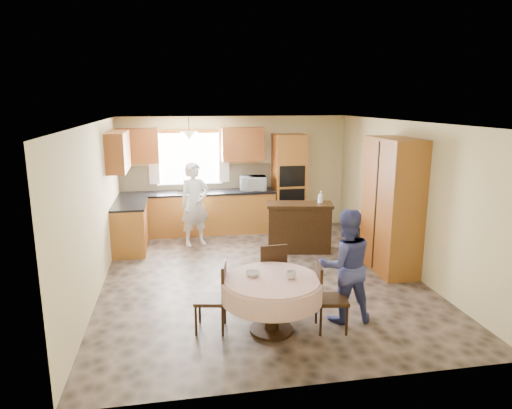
{
  "coord_description": "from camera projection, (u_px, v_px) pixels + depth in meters",
  "views": [
    {
      "loc": [
        -1.32,
        -6.94,
        2.82
      ],
      "look_at": [
        -0.01,
        0.3,
        1.14
      ],
      "focal_mm": 32.0,
      "sensor_mm": 36.0,
      "label": 1
    }
  ],
  "objects": [
    {
      "name": "oven_tower",
      "position": [
        289.0,
        182.0,
        10.06
      ],
      "size": [
        0.66,
        0.62,
        2.12
      ],
      "primitive_type": "cube",
      "color": "#B67B30",
      "rests_on": "floor"
    },
    {
      "name": "wall_right",
      "position": [
        406.0,
        196.0,
        7.67
      ],
      "size": [
        0.02,
        6.0,
        2.5
      ],
      "primitive_type": "cube",
      "color": "#D1C086",
      "rests_on": "floor"
    },
    {
      "name": "wall_left",
      "position": [
        96.0,
        208.0,
        6.81
      ],
      "size": [
        0.02,
        6.0,
        2.5
      ],
      "primitive_type": "cube",
      "color": "#D1C086",
      "rests_on": "floor"
    },
    {
      "name": "chair_back",
      "position": [
        271.0,
        271.0,
        6.34
      ],
      "size": [
        0.43,
        0.43,
        0.92
      ],
      "rotation": [
        0.0,
        0.0,
        3.22
      ],
      "color": "#311F0D",
      "rests_on": "floor"
    },
    {
      "name": "space_heater",
      "position": [
        372.0,
        243.0,
        8.38
      ],
      "size": [
        0.47,
        0.39,
        0.55
      ],
      "primitive_type": "cube",
      "rotation": [
        0.0,
        0.0,
        0.33
      ],
      "color": "black",
      "rests_on": "floor"
    },
    {
      "name": "pendant",
      "position": [
        189.0,
        136.0,
        9.27
      ],
      "size": [
        0.36,
        0.36,
        0.18
      ],
      "primitive_type": "cone",
      "rotation": [
        3.14,
        0.0,
        0.0
      ],
      "color": "beige",
      "rests_on": "ceiling"
    },
    {
      "name": "wall_back",
      "position": [
        235.0,
        173.0,
        10.12
      ],
      "size": [
        5.0,
        0.02,
        2.5
      ],
      "primitive_type": "cube",
      "color": "#D1C086",
      "rests_on": "floor"
    },
    {
      "name": "base_cab_back",
      "position": [
        198.0,
        213.0,
        9.86
      ],
      "size": [
        3.3,
        0.6,
        0.88
      ],
      "primitive_type": "cube",
      "color": "#B67B30",
      "rests_on": "floor"
    },
    {
      "name": "wall_cab_right",
      "position": [
        243.0,
        144.0,
        9.84
      ],
      "size": [
        0.9,
        0.33,
        0.72
      ],
      "primitive_type": "cube",
      "color": "#A45729",
      "rests_on": "wall_back"
    },
    {
      "name": "curtain_right",
      "position": [
        224.0,
        156.0,
        9.92
      ],
      "size": [
        0.22,
        0.02,
        1.15
      ],
      "primitive_type": "cube",
      "color": "white",
      "rests_on": "wall_back"
    },
    {
      "name": "cupboard",
      "position": [
        392.0,
        206.0,
        7.56
      ],
      "size": [
        0.59,
        1.17,
        2.24
      ],
      "primitive_type": "cube",
      "color": "#B67B30",
      "rests_on": "floor"
    },
    {
      "name": "curtain_left",
      "position": [
        153.0,
        157.0,
        9.66
      ],
      "size": [
        0.22,
        0.02,
        1.15
      ],
      "primitive_type": "cube",
      "color": "white",
      "rests_on": "wall_back"
    },
    {
      "name": "bowl_sideboard",
      "position": [
        283.0,
        206.0,
        8.53
      ],
      "size": [
        0.27,
        0.27,
        0.06
      ],
      "primitive_type": "imported",
      "rotation": [
        0.0,
        0.0,
        -0.21
      ],
      "color": "#B2B2B2",
      "rests_on": "sideboard"
    },
    {
      "name": "microwave",
      "position": [
        253.0,
        183.0,
        9.88
      ],
      "size": [
        0.6,
        0.43,
        0.31
      ],
      "primitive_type": "imported",
      "rotation": [
        0.0,
        0.0,
        -0.1
      ],
      "color": "silver",
      "rests_on": "counter_back"
    },
    {
      "name": "bowl_table",
      "position": [
        253.0,
        274.0,
        5.64
      ],
      "size": [
        0.21,
        0.21,
        0.06
      ],
      "primitive_type": "imported",
      "rotation": [
        0.0,
        0.0,
        0.18
      ],
      "color": "#B2B2B2",
      "rests_on": "dining_table"
    },
    {
      "name": "base_cab_left",
      "position": [
        130.0,
        228.0,
        8.77
      ],
      "size": [
        0.6,
        1.2,
        0.88
      ],
      "primitive_type": "cube",
      "color": "#B67B30",
      "rests_on": "floor"
    },
    {
      "name": "chair_right",
      "position": [
        326.0,
        294.0,
        5.66
      ],
      "size": [
        0.42,
        0.42,
        0.87
      ],
      "rotation": [
        0.0,
        0.0,
        1.44
      ],
      "color": "#311F0D",
      "rests_on": "floor"
    },
    {
      "name": "oven_lower",
      "position": [
        292.0,
        199.0,
        9.83
      ],
      "size": [
        0.56,
        0.01,
        0.45
      ],
      "primitive_type": "cube",
      "color": "black",
      "rests_on": "oven_tower"
    },
    {
      "name": "person_sink",
      "position": [
        195.0,
        204.0,
        8.99
      ],
      "size": [
        0.71,
        0.6,
        1.66
      ],
      "primitive_type": "imported",
      "rotation": [
        0.0,
        0.0,
        0.39
      ],
      "color": "silver",
      "rests_on": "floor"
    },
    {
      "name": "window",
      "position": [
        189.0,
        159.0,
        9.85
      ],
      "size": [
        1.4,
        0.03,
        1.1
      ],
      "primitive_type": "cube",
      "color": "white",
      "rests_on": "wall_back"
    },
    {
      "name": "chair_left",
      "position": [
        216.0,
        293.0,
        5.65
      ],
      "size": [
        0.45,
        0.45,
        0.88
      ],
      "rotation": [
        0.0,
        0.0,
        -1.77
      ],
      "color": "#311F0D",
      "rests_on": "floor"
    },
    {
      "name": "wall_front",
      "position": [
        318.0,
        269.0,
        4.36
      ],
      "size": [
        5.0,
        0.02,
        2.5
      ],
      "primitive_type": "cube",
      "color": "#D1C086",
      "rests_on": "floor"
    },
    {
      "name": "wall_cab_left",
      "position": [
        138.0,
        146.0,
        9.46
      ],
      "size": [
        0.85,
        0.33,
        0.72
      ],
      "primitive_type": "cube",
      "color": "#A45729",
      "rests_on": "wall_back"
    },
    {
      "name": "oven_upper",
      "position": [
        292.0,
        176.0,
        9.72
      ],
      "size": [
        0.56,
        0.01,
        0.45
      ],
      "primitive_type": "cube",
      "color": "black",
      "rests_on": "oven_tower"
    },
    {
      "name": "bottle_sideboard",
      "position": [
        320.0,
        198.0,
        8.63
      ],
      "size": [
        0.11,
        0.11,
        0.28
      ],
      "primitive_type": "imported",
      "rotation": [
        0.0,
        0.0,
        -0.03
      ],
      "color": "silver",
      "rests_on": "sideboard"
    },
    {
      "name": "counter_back",
      "position": [
        198.0,
        193.0,
        9.76
      ],
      "size": [
        3.3,
        0.64,
        0.04
      ],
      "primitive_type": "cube",
      "color": "black",
      "rests_on": "base_cab_back"
    },
    {
      "name": "dining_table",
      "position": [
        272.0,
        290.0,
        5.6
      ],
      "size": [
        1.24,
        1.24,
        0.7
      ],
      "color": "#311F0D",
      "rests_on": "floor"
    },
    {
      "name": "cup_table",
      "position": [
        291.0,
        275.0,
        5.54
      ],
      "size": [
        0.16,
        0.16,
        0.09
      ],
      "primitive_type": "imported",
      "rotation": [
        0.0,
        0.0,
        0.39
      ],
      "color": "#B2B2B2",
      "rests_on": "dining_table"
    },
    {
      "name": "backsplash",
      "position": [
        197.0,
        178.0,
        9.98
      ],
      "size": [
        3.3,
        0.02,
        0.55
      ],
      "primitive_type": "cube",
      "color": "beige",
      "rests_on": "wall_back"
    },
    {
      "name": "framed_picture",
      "position": [
        384.0,
        168.0,
        8.35
      ],
      "size": [
        0.06,
        0.52,
        0.43
      ],
      "color": "#EDB145",
      "rests_on": "wall_right"
    },
    {
      "name": "sideboard",
      "position": [
        299.0,
        229.0,
        8.69
      ],
      "size": [
        1.31,
        0.73,
        0.88
      ],
      "primitive_type": "cube",
      "rotation": [
        0.0,
        0.0,
        -0.19
      ],
      "color": "#311F0D",
      "rests_on": "floor"
    },
    {
      "name": "ceiling",
      "position": [
        260.0,
        122.0,
        6.96
      ],
      "size": [
        5.0,
        6.0,
        0.01
      ],
      "primitive_type": "cube",
      "color": "white",
      "rests_on": "wall_back"
    },
    {
      "name": "wall_cab_side",
      "position": [
        118.0,
        151.0,
        8.42
      ],
      "size": [
        0.33,
        1.2,
        0.72
      ],
      "primitive_type": "cube",
      "color": "#A45729",
      "rests_on": "wall_left"
    },
    {
      "name": "floor",
      "position": [
        260.0,
        276.0,
        7.52
      ],
      "size": [
        5.0,
        6.0,
        0.01
      ],
      "primitive_type": "cube",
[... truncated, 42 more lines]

